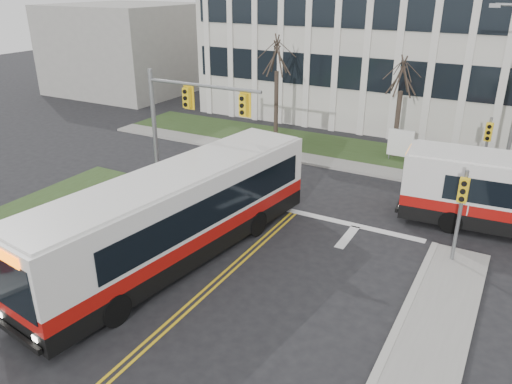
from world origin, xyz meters
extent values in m
plane|color=black|center=(0.00, 0.00, 0.00)|extent=(120.00, 120.00, 0.00)
cube|color=#9E9B93|center=(5.00, 15.20, 0.07)|extent=(44.00, 1.60, 0.14)
cube|color=#2E421C|center=(5.00, 18.00, 0.06)|extent=(44.00, 5.00, 0.12)
cube|color=silver|center=(5.00, 30.00, 6.00)|extent=(40.00, 16.00, 12.00)
cube|color=#9E9B93|center=(-26.00, 26.00, 4.00)|extent=(12.00, 12.00, 8.00)
cylinder|color=slate|center=(-7.30, 7.20, 3.10)|extent=(0.22, 0.22, 6.20)
cylinder|color=slate|center=(-4.30, 7.20, 5.70)|extent=(6.00, 0.16, 0.16)
cube|color=yellow|center=(-5.10, 7.05, 5.10)|extent=(0.34, 0.24, 0.92)
cube|color=yellow|center=(-2.10, 7.05, 5.10)|extent=(0.34, 0.24, 0.92)
cylinder|color=slate|center=(7.20, 7.00, 1.90)|extent=(0.14, 0.14, 3.80)
cube|color=yellow|center=(7.20, 6.80, 3.10)|extent=(0.34, 0.24, 0.92)
cylinder|color=slate|center=(7.20, 15.50, 1.90)|extent=(0.14, 0.14, 3.80)
cube|color=yellow|center=(7.20, 15.30, 3.10)|extent=(0.34, 0.24, 0.92)
cube|color=slate|center=(6.40, 16.20, 8.95)|extent=(0.50, 0.25, 0.18)
cylinder|color=slate|center=(1.90, 17.50, 0.50)|extent=(0.08, 0.08, 1.00)
cylinder|color=slate|center=(3.10, 17.50, 0.50)|extent=(0.08, 0.08, 1.00)
cube|color=white|center=(2.50, 17.50, 1.20)|extent=(1.50, 0.12, 1.60)
cylinder|color=#42352B|center=(-6.00, 18.00, 2.31)|extent=(0.28, 0.28, 4.62)
cylinder|color=#42352B|center=(2.00, 18.20, 2.05)|extent=(0.28, 0.28, 4.09)
camera|label=1|loc=(8.64, -11.28, 10.10)|focal=35.00mm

